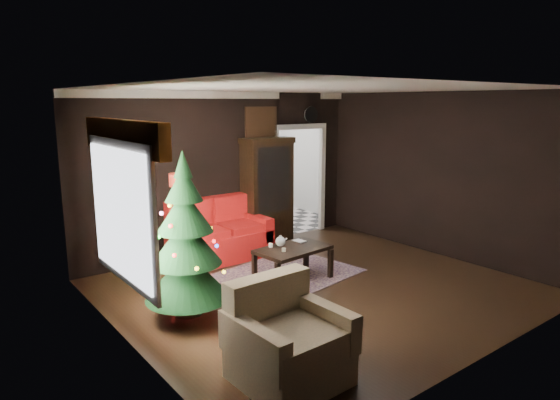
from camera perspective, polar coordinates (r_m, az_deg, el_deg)
floor at (r=7.17m, az=4.46°, el=-10.19°), size 5.50×5.50×0.00m
ceiling at (r=6.67m, az=4.83°, el=12.80°), size 5.50×5.50×0.00m
wall_back at (r=8.77m, az=-6.39°, el=3.24°), size 5.50×0.00×5.50m
wall_front at (r=5.24m, az=23.28°, el=-3.13°), size 5.50×0.00×5.50m
wall_left at (r=5.37m, az=-17.72°, el=-2.40°), size 0.00×5.50×5.50m
wall_right at (r=8.84m, az=18.01°, el=2.82°), size 0.00×5.50×5.50m
doorway at (r=9.80m, az=2.19°, el=2.08°), size 1.10×0.10×2.10m
left_window at (r=5.56m, az=-18.07°, el=-1.44°), size 0.05×1.60×1.40m
valance at (r=5.47m, az=-17.81°, el=7.07°), size 0.12×2.10×0.35m
kitchen_floor at (r=11.18m, az=-2.76°, el=-2.25°), size 3.00×3.00×0.00m
kitchen_window at (r=12.12m, az=-6.78°, el=6.89°), size 0.70×0.06×0.70m
rug at (r=7.64m, az=0.28°, el=-8.72°), size 2.43×1.92×0.01m
loveseat at (r=8.37m, az=-7.00°, el=-3.46°), size 1.70×0.90×1.00m
curio_cabinet at (r=9.06m, az=-1.51°, el=0.68°), size 0.90×0.45×1.90m
floor_lamp at (r=7.64m, az=-11.70°, el=-2.49°), size 0.29×0.29×1.49m
christmas_tree at (r=5.93m, az=-10.91°, el=-4.29°), size 1.20×1.20×1.94m
armchair at (r=4.79m, az=1.09°, el=-15.54°), size 1.00×1.00×1.00m
coffee_table at (r=7.39m, az=1.51°, el=-7.37°), size 1.15×0.76×0.49m
teapot at (r=7.35m, az=0.05°, el=-4.80°), size 0.19×0.19×0.16m
cup_a at (r=7.33m, az=-1.09°, el=-5.28°), size 0.07×0.07×0.06m
cup_b at (r=7.11m, az=0.44°, el=-5.80°), size 0.08×0.08×0.05m
book at (r=7.55m, az=1.87°, el=-4.23°), size 0.14×0.03×0.19m
wall_clock at (r=9.80m, az=3.59°, el=9.89°), size 0.32×0.32×0.06m
painting at (r=9.06m, az=-2.25°, el=8.96°), size 0.62×0.05×0.52m
kitchen_counter at (r=12.07m, az=-6.03°, el=0.90°), size 1.80×0.60×0.90m
kitchen_table at (r=10.69m, az=-3.18°, el=-0.83°), size 0.70×0.70×0.75m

